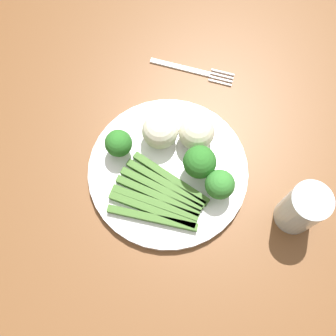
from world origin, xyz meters
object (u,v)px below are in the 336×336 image
(plate, at_px, (168,171))
(broccoli_front_left, at_px, (220,185))
(dining_table, at_px, (172,165))
(cauliflower_mid, at_px, (160,131))
(fork, at_px, (193,71))
(broccoli_back, at_px, (200,162))
(water_glass, at_px, (302,209))
(asparagus_bundle, at_px, (159,197))
(cauliflower_near_center, at_px, (196,132))
(broccoli_right, at_px, (119,144))

(plate, height_order, broccoli_front_left, broccoli_front_left)
(dining_table, height_order, plate, plate)
(cauliflower_mid, xyz_separation_m, fork, (-0.16, -0.02, -0.04))
(fork, bearing_deg, broccoli_front_left, -65.78)
(broccoli_back, relative_size, fork, 0.40)
(cauliflower_mid, xyz_separation_m, water_glass, (0.02, 0.26, 0.00))
(water_glass, bearing_deg, broccoli_front_left, -80.13)
(plate, height_order, fork, plate)
(asparagus_bundle, xyz_separation_m, broccoli_back, (-0.07, 0.04, 0.03))
(dining_table, xyz_separation_m, fork, (-0.15, -0.03, 0.11))
(cauliflower_near_center, bearing_deg, fork, -152.59)
(cauliflower_near_center, bearing_deg, water_glass, 77.48)
(cauliflower_near_center, distance_m, fork, 0.16)
(broccoli_front_left, bearing_deg, broccoli_right, -86.33)
(broccoli_front_left, relative_size, cauliflower_mid, 0.95)
(dining_table, relative_size, broccoli_back, 16.92)
(plate, distance_m, water_glass, 0.23)
(broccoli_right, xyz_separation_m, cauliflower_near_center, (-0.08, 0.11, -0.00))
(plate, xyz_separation_m, fork, (-0.21, -0.05, -0.01))
(plate, distance_m, broccoli_front_left, 0.10)
(dining_table, distance_m, fork, 0.19)
(cauliflower_near_center, bearing_deg, broccoli_back, 30.45)
(broccoli_right, height_order, cauliflower_near_center, cauliflower_near_center)
(broccoli_right, distance_m, water_glass, 0.31)
(asparagus_bundle, distance_m, broccoli_back, 0.09)
(broccoli_right, relative_size, water_glass, 0.56)
(cauliflower_near_center, bearing_deg, cauliflower_mid, -64.88)
(plate, distance_m, broccoli_right, 0.10)
(dining_table, height_order, fork, fork)
(plate, relative_size, broccoli_front_left, 4.63)
(plate, relative_size, cauliflower_mid, 4.42)
(cauliflower_near_center, height_order, water_glass, water_glass)
(plate, bearing_deg, fork, -165.56)
(broccoli_front_left, height_order, cauliflower_near_center, cauliflower_near_center)
(broccoli_front_left, relative_size, broccoli_right, 1.05)
(broccoli_front_left, bearing_deg, water_glass, 99.87)
(cauliflower_mid, distance_m, cauliflower_near_center, 0.06)
(plate, bearing_deg, broccoli_back, 114.42)
(asparagus_bundle, height_order, broccoli_back, broccoli_back)
(fork, bearing_deg, plate, -86.61)
(broccoli_front_left, distance_m, fork, 0.25)
(fork, bearing_deg, dining_table, -88.46)
(dining_table, distance_m, cauliflower_mid, 0.16)
(broccoli_front_left, height_order, cauliflower_mid, cauliflower_mid)
(plate, xyz_separation_m, cauliflower_mid, (-0.04, -0.04, 0.04))
(cauliflower_mid, relative_size, fork, 0.37)
(broccoli_back, bearing_deg, broccoli_right, -77.62)
(plate, xyz_separation_m, cauliflower_near_center, (-0.07, 0.02, 0.04))
(asparagus_bundle, bearing_deg, broccoli_front_left, -148.76)
(water_glass, bearing_deg, broccoli_right, -83.72)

